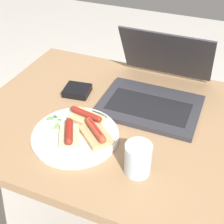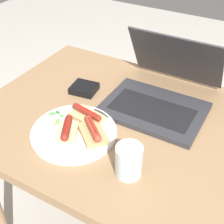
{
  "view_description": "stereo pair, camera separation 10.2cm",
  "coord_description": "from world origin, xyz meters",
  "px_view_note": "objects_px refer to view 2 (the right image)",
  "views": [
    {
      "loc": [
        0.28,
        -0.8,
        1.39
      ],
      "look_at": [
        -0.03,
        -0.05,
        0.77
      ],
      "focal_mm": 50.0,
      "sensor_mm": 36.0,
      "label": 1
    },
    {
      "loc": [
        0.37,
        -0.75,
        1.39
      ],
      "look_at": [
        -0.03,
        -0.05,
        0.77
      ],
      "focal_mm": 50.0,
      "sensor_mm": 36.0,
      "label": 2
    }
  ],
  "objects_px": {
    "drinking_glass": "(129,161)",
    "external_drive": "(84,88)",
    "laptop": "(160,94)",
    "plate": "(74,132)"
  },
  "relations": [
    {
      "from": "drinking_glass",
      "to": "external_drive",
      "type": "xyz_separation_m",
      "value": [
        -0.34,
        0.29,
        -0.04
      ]
    },
    {
      "from": "laptop",
      "to": "drinking_glass",
      "type": "distance_m",
      "value": 0.36
    },
    {
      "from": "drinking_glass",
      "to": "external_drive",
      "type": "relative_size",
      "value": 0.92
    },
    {
      "from": "laptop",
      "to": "external_drive",
      "type": "relative_size",
      "value": 3.53
    },
    {
      "from": "laptop",
      "to": "plate",
      "type": "distance_m",
      "value": 0.35
    },
    {
      "from": "drinking_glass",
      "to": "plate",
      "type": "bearing_deg",
      "value": 165.61
    },
    {
      "from": "plate",
      "to": "drinking_glass",
      "type": "bearing_deg",
      "value": -14.39
    },
    {
      "from": "plate",
      "to": "external_drive",
      "type": "distance_m",
      "value": 0.25
    },
    {
      "from": "plate",
      "to": "external_drive",
      "type": "height_order",
      "value": "external_drive"
    },
    {
      "from": "laptop",
      "to": "drinking_glass",
      "type": "relative_size",
      "value": 3.82
    }
  ]
}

